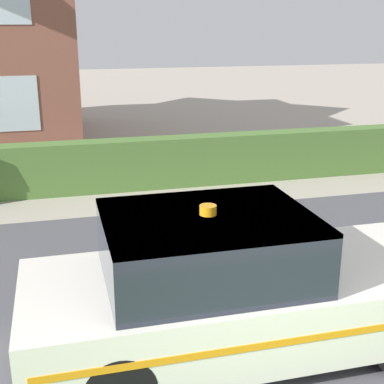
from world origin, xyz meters
The scene contains 3 objects.
road_strip centered at (0.00, 4.19, 0.01)m, with size 28.00×5.70×0.01m, color #4C4C51.
garden_hedge centered at (-0.17, 8.61, 0.52)m, with size 15.26×0.50×1.04m, color #4C7233.
police_car centered at (-0.27, 2.60, 0.72)m, with size 4.43×1.78×1.61m.
Camera 1 is at (-1.90, -2.06, 3.29)m, focal length 50.00 mm.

